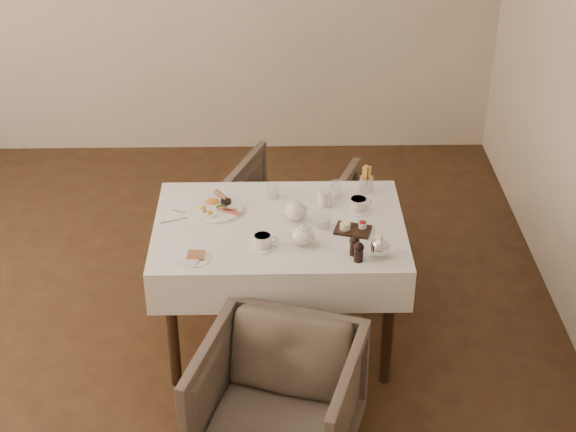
% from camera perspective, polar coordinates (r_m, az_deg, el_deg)
% --- Properties ---
extents(table, '(1.28, 0.88, 0.75)m').
position_cam_1_polar(table, '(4.55, -0.56, -1.77)').
color(table, black).
rests_on(table, ground).
extents(armchair_near, '(0.87, 0.89, 0.65)m').
position_cam_1_polar(armchair_near, '(4.09, -0.67, -12.08)').
color(armchair_near, '#50483B').
rests_on(armchair_near, ground).
extents(armchair_far, '(0.89, 0.90, 0.63)m').
position_cam_1_polar(armchair_far, '(5.41, 0.18, 0.11)').
color(armchair_far, '#50483B').
rests_on(armchair_far, ground).
extents(breakfast_plate, '(0.31, 0.31, 0.04)m').
position_cam_1_polar(breakfast_plate, '(4.63, -4.75, 0.62)').
color(breakfast_plate, white).
rests_on(breakfast_plate, table).
extents(side_plate, '(0.17, 0.16, 0.02)m').
position_cam_1_polar(side_plate, '(4.25, -6.18, -2.71)').
color(side_plate, white).
rests_on(side_plate, table).
extents(teapot_centre, '(0.17, 0.14, 0.13)m').
position_cam_1_polar(teapot_centre, '(4.49, 0.47, 0.41)').
color(teapot_centre, white).
rests_on(teapot_centre, table).
extents(teapot_front, '(0.18, 0.17, 0.12)m').
position_cam_1_polar(teapot_front, '(4.30, 0.99, -1.19)').
color(teapot_front, white).
rests_on(teapot_front, table).
extents(creamer, '(0.07, 0.07, 0.08)m').
position_cam_1_polar(creamer, '(4.64, 2.38, 1.19)').
color(creamer, white).
rests_on(creamer, table).
extents(teacup_near, '(0.14, 0.14, 0.07)m').
position_cam_1_polar(teacup_near, '(4.30, -1.66, -1.67)').
color(teacup_near, white).
rests_on(teacup_near, table).
extents(teacup_far, '(0.14, 0.14, 0.07)m').
position_cam_1_polar(teacup_far, '(4.61, 4.57, 0.72)').
color(teacup_far, white).
rests_on(teacup_far, table).
extents(glass_left, '(0.07, 0.07, 0.09)m').
position_cam_1_polar(glass_left, '(4.70, -0.97, 1.65)').
color(glass_left, silver).
rests_on(glass_left, table).
extents(glass_mid, '(0.08, 0.08, 0.09)m').
position_cam_1_polar(glass_mid, '(4.45, 2.35, -0.24)').
color(glass_mid, silver).
rests_on(glass_mid, table).
extents(glass_right, '(0.06, 0.06, 0.09)m').
position_cam_1_polar(glass_right, '(4.72, 3.11, 1.78)').
color(glass_right, silver).
rests_on(glass_right, table).
extents(condiment_board, '(0.20, 0.16, 0.05)m').
position_cam_1_polar(condiment_board, '(4.44, 4.19, -0.82)').
color(condiment_board, black).
rests_on(condiment_board, table).
extents(pepper_mill_left, '(0.05, 0.05, 0.10)m').
position_cam_1_polar(pepper_mill_left, '(4.24, 4.31, -1.91)').
color(pepper_mill_left, black).
rests_on(pepper_mill_left, table).
extents(pepper_mill_right, '(0.06, 0.06, 0.10)m').
position_cam_1_polar(pepper_mill_right, '(4.20, 4.59, -2.32)').
color(pepper_mill_right, black).
rests_on(pepper_mill_right, table).
extents(silver_pot, '(0.14, 0.13, 0.12)m').
position_cam_1_polar(silver_pot, '(4.24, 5.95, -1.93)').
color(silver_pot, white).
rests_on(silver_pot, table).
extents(fries_cup, '(0.07, 0.07, 0.16)m').
position_cam_1_polar(fries_cup, '(4.76, 5.10, 2.32)').
color(fries_cup, silver).
rests_on(fries_cup, table).
extents(cutlery_fork, '(0.17, 0.08, 0.00)m').
position_cam_1_polar(cutlery_fork, '(4.61, -6.50, 0.17)').
color(cutlery_fork, silver).
rests_on(cutlery_fork, table).
extents(cutlery_knife, '(0.17, 0.07, 0.00)m').
position_cam_1_polar(cutlery_knife, '(4.56, -7.20, -0.26)').
color(cutlery_knife, silver).
rests_on(cutlery_knife, table).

